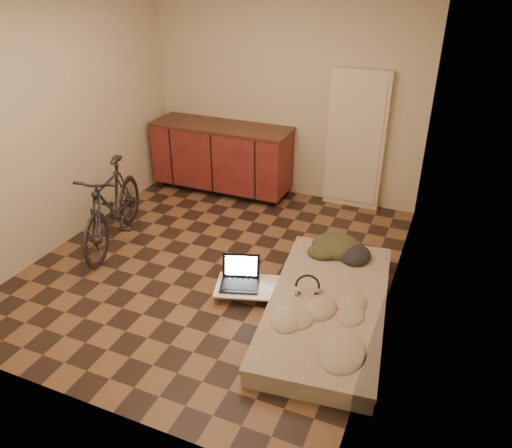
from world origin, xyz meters
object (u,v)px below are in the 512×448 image
at_px(lap_desk, 249,287).
at_px(laptop, 240,279).
at_px(futon, 327,307).
at_px(bicycle, 112,202).

distance_m(lap_desk, laptop, 0.12).
height_order(futon, lap_desk, futon).
distance_m(bicycle, lap_desk, 1.82).
relative_size(bicycle, futon, 0.73).
relative_size(bicycle, lap_desk, 2.19).
bearing_deg(lap_desk, laptop, 160.47).
xyz_separation_m(bicycle, futon, (2.50, -0.33, -0.42)).
relative_size(futon, laptop, 4.96).
bearing_deg(futon, lap_desk, 172.01).
xyz_separation_m(futon, lap_desk, (-0.75, 0.01, 0.00)).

